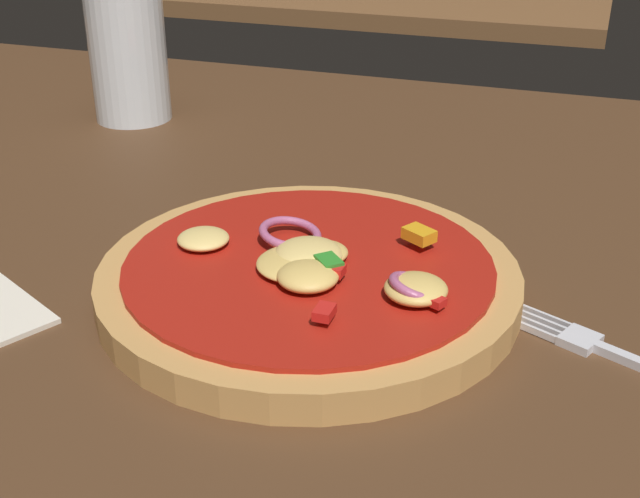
# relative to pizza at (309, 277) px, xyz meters

# --- Properties ---
(dining_table) EXTENTS (1.40, 0.93, 0.03)m
(dining_table) POSITION_rel_pizza_xyz_m (-0.06, 0.01, -0.02)
(dining_table) COLOR #4C301C
(dining_table) RESTS_ON ground
(pizza) EXTENTS (0.24, 0.24, 0.04)m
(pizza) POSITION_rel_pizza_xyz_m (0.00, 0.00, 0.00)
(pizza) COLOR tan
(pizza) RESTS_ON dining_table
(fork) EXTENTS (0.16, 0.08, 0.00)m
(fork) POSITION_rel_pizza_xyz_m (0.18, -0.02, -0.01)
(fork) COLOR silver
(fork) RESTS_ON dining_table
(beer_glass) EXTENTS (0.07, 0.07, 0.12)m
(beer_glass) POSITION_rel_pizza_xyz_m (-0.27, 0.26, 0.04)
(beer_glass) COLOR silver
(beer_glass) RESTS_ON dining_table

